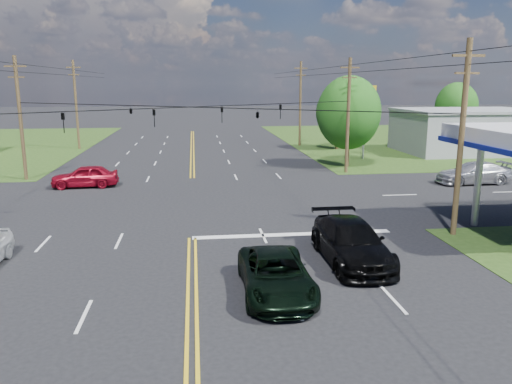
{
  "coord_description": "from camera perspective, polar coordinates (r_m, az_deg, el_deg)",
  "views": [
    {
      "loc": [
        0.21,
        -19.58,
        7.42
      ],
      "look_at": [
        3.4,
        6.0,
        1.81
      ],
      "focal_mm": 35.0,
      "sensor_mm": 36.0,
      "label": 1
    }
  ],
  "objects": [
    {
      "name": "power_lines",
      "position": [
        29.61,
        -7.76,
        14.46
      ],
      "size": [
        26.04,
        100.0,
        0.64
      ],
      "color": "black",
      "rests_on": "ground"
    },
    {
      "name": "pole_se",
      "position": [
        26.07,
        22.43,
        5.85
      ],
      "size": [
        1.6,
        0.28,
        9.5
      ],
      "color": "#43341C",
      "rests_on": "ground"
    },
    {
      "name": "pole_nw",
      "position": [
        42.75,
        -25.34,
        7.76
      ],
      "size": [
        1.6,
        0.28,
        9.5
      ],
      "color": "#43341C",
      "rests_on": "ground"
    },
    {
      "name": "retail_ne",
      "position": [
        59.79,
        22.95,
        6.32
      ],
      "size": [
        14.0,
        10.0,
        4.4
      ],
      "primitive_type": "cube",
      "color": "gray",
      "rests_on": "ground"
    },
    {
      "name": "grass_ne",
      "position": [
        72.85,
        21.57,
        5.59
      ],
      "size": [
        46.0,
        48.0,
        0.03
      ],
      "primitive_type": "cube",
      "color": "#243F14",
      "rests_on": "ground"
    },
    {
      "name": "suv_black",
      "position": [
        21.58,
        10.82,
        -5.61
      ],
      "size": [
        2.47,
        6.01,
        1.74
      ],
      "primitive_type": "imported",
      "rotation": [
        0.0,
        0.0,
        0.0
      ],
      "color": "black",
      "rests_on": "ground"
    },
    {
      "name": "pole_left_far",
      "position": [
        61.07,
        -19.88,
        9.46
      ],
      "size": [
        1.6,
        0.28,
        10.0
      ],
      "color": "#43341C",
      "rests_on": "ground"
    },
    {
      "name": "tree_far_r",
      "position": [
        70.3,
        21.91,
        9.07
      ],
      "size": [
        5.32,
        5.32,
        7.63
      ],
      "color": "#43341C",
      "rests_on": "ground"
    },
    {
      "name": "polesign_ne",
      "position": [
        50.83,
        12.37,
        9.97
      ],
      "size": [
        2.03,
        0.47,
        7.34
      ],
      "color": "#A5A5AA",
      "rests_on": "ground"
    },
    {
      "name": "sedan_red",
      "position": [
        38.5,
        -18.97,
        1.72
      ],
      "size": [
        4.83,
        2.17,
        1.61
      ],
      "primitive_type": "imported",
      "rotation": [
        0.0,
        0.0,
        -1.51
      ],
      "color": "maroon",
      "rests_on": "ground"
    },
    {
      "name": "ground",
      "position": [
        32.44,
        -7.29,
        -1.04
      ],
      "size": [
        280.0,
        280.0,
        0.0
      ],
      "primitive_type": "plane",
      "color": "black",
      "rests_on": "ground"
    },
    {
      "name": "pole_right_far",
      "position": [
        60.98,
        5.08,
        10.13
      ],
      "size": [
        1.6,
        0.28,
        10.0
      ],
      "color": "#43341C",
      "rests_on": "ground"
    },
    {
      "name": "stop_bar",
      "position": [
        25.18,
        4.19,
        -4.89
      ],
      "size": [
        10.0,
        0.5,
        0.02
      ],
      "primitive_type": "cube",
      "color": "silver",
      "rests_on": "ground"
    },
    {
      "name": "pickup_dkgreen",
      "position": [
        18.12,
        2.28,
        -9.4
      ],
      "size": [
        2.49,
        5.29,
        1.46
      ],
      "primitive_type": "imported",
      "rotation": [
        0.0,
        0.0,
        -0.01
      ],
      "color": "black",
      "rests_on": "ground"
    },
    {
      "name": "span_wire_signals",
      "position": [
        31.61,
        -7.59,
        9.6
      ],
      "size": [
        26.0,
        18.0,
        1.13
      ],
      "color": "black",
      "rests_on": "ground"
    },
    {
      "name": "sedan_far",
      "position": [
        41.12,
        23.58,
        2.01
      ],
      "size": [
        5.69,
        2.45,
        1.63
      ],
      "primitive_type": "imported",
      "rotation": [
        0.0,
        0.0,
        -1.54
      ],
      "color": "#B9B8BE",
      "rests_on": "ground"
    },
    {
      "name": "tree_right_a",
      "position": [
        45.78,
        10.56,
        8.89
      ],
      "size": [
        5.7,
        5.7,
        8.18
      ],
      "color": "#43341C",
      "rests_on": "ground"
    },
    {
      "name": "pole_ne",
      "position": [
        42.62,
        10.49,
        8.72
      ],
      "size": [
        1.6,
        0.28,
        9.5
      ],
      "color": "#43341C",
      "rests_on": "ground"
    },
    {
      "name": "tree_right_b",
      "position": [
        58.01,
        9.33,
        8.97
      ],
      "size": [
        4.94,
        4.94,
        7.09
      ],
      "color": "#43341C",
      "rests_on": "ground"
    }
  ]
}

